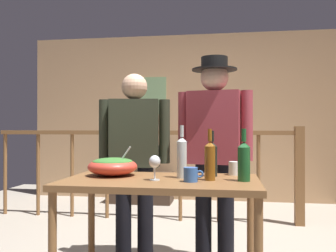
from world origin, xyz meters
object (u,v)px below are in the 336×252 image
(framed_picture, at_px, (152,96))
(person_standing_left, at_px, (134,151))
(wine_bottle_amber, at_px, (210,160))
(wine_bottle_dark, at_px, (212,158))
(mug_white, at_px, (234,168))
(stair_railing, at_px, (183,163))
(salad_bowl, at_px, (113,166))
(flat_screen_tv, at_px, (141,156))
(wine_bottle_green, at_px, (244,160))
(wine_glass, at_px, (155,163))
(serving_table, at_px, (161,192))
(tv_console, at_px, (142,187))
(wine_bottle_clear, at_px, (182,156))
(mug_blue, at_px, (191,175))
(person_standing_right, at_px, (214,141))

(framed_picture, xyz_separation_m, person_standing_left, (0.38, -2.63, -0.68))
(wine_bottle_amber, relative_size, wine_bottle_dark, 1.04)
(mug_white, relative_size, person_standing_left, 0.07)
(stair_railing, height_order, wine_bottle_amber, stair_railing)
(salad_bowl, bearing_deg, flat_screen_tv, 99.01)
(wine_bottle_amber, relative_size, wine_bottle_green, 0.99)
(wine_glass, relative_size, person_standing_left, 0.10)
(serving_table, height_order, wine_bottle_green, wine_bottle_green)
(tv_console, height_order, wine_bottle_green, wine_bottle_green)
(wine_bottle_clear, distance_m, mug_blue, 0.20)
(salad_bowl, bearing_deg, stair_railing, 81.46)
(salad_bowl, xyz_separation_m, wine_bottle_clear, (0.49, -0.05, 0.07))
(stair_railing, xyz_separation_m, salad_bowl, (-0.28, -1.86, 0.15))
(framed_picture, bearing_deg, serving_table, -77.69)
(mug_white, bearing_deg, salad_bowl, -169.08)
(person_standing_left, bearing_deg, mug_white, 148.37)
(stair_railing, height_order, flat_screen_tv, stair_railing)
(person_standing_right, bearing_deg, stair_railing, -64.14)
(tv_console, distance_m, person_standing_right, 2.71)
(salad_bowl, bearing_deg, wine_bottle_clear, -5.39)
(salad_bowl, distance_m, wine_glass, 0.38)
(wine_bottle_amber, bearing_deg, salad_bowl, 169.51)
(salad_bowl, height_order, wine_bottle_dark, wine_bottle_dark)
(wine_glass, distance_m, wine_bottle_dark, 0.43)
(stair_railing, bearing_deg, mug_blue, -82.13)
(serving_table, bearing_deg, salad_bowl, 162.02)
(salad_bowl, relative_size, wine_glass, 2.16)
(wine_glass, xyz_separation_m, person_standing_right, (0.36, 0.67, 0.12))
(tv_console, xyz_separation_m, wine_bottle_dark, (1.13, -2.76, 0.67))
(framed_picture, height_order, wine_bottle_amber, framed_picture)
(wine_bottle_clear, relative_size, mug_blue, 2.83)
(wine_bottle_green, bearing_deg, flat_screen_tv, 114.44)
(mug_white, distance_m, person_standing_right, 0.41)
(stair_railing, bearing_deg, salad_bowl, -98.54)
(wine_glass, bearing_deg, serving_table, 65.32)
(wine_bottle_clear, bearing_deg, tv_console, 107.96)
(framed_picture, relative_size, mug_blue, 4.65)
(tv_console, bearing_deg, flat_screen_tv, -90.00)
(wine_bottle_amber, bearing_deg, mug_blue, -144.64)
(serving_table, relative_size, person_standing_left, 0.82)
(wine_glass, bearing_deg, stair_railing, 91.48)
(tv_console, xyz_separation_m, flat_screen_tv, (-0.00, -0.03, 0.46))
(stair_railing, height_order, wine_glass, stair_railing)
(framed_picture, bearing_deg, stair_railing, -63.65)
(flat_screen_tv, bearing_deg, tv_console, 90.00)
(mug_blue, bearing_deg, person_standing_right, 79.97)
(wine_bottle_green, xyz_separation_m, person_standing_left, (-0.86, 0.62, 0.01))
(person_standing_left, height_order, person_standing_right, person_standing_right)
(wine_bottle_amber, bearing_deg, person_standing_right, 88.98)
(wine_bottle_clear, xyz_separation_m, mug_white, (0.35, 0.21, -0.09))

